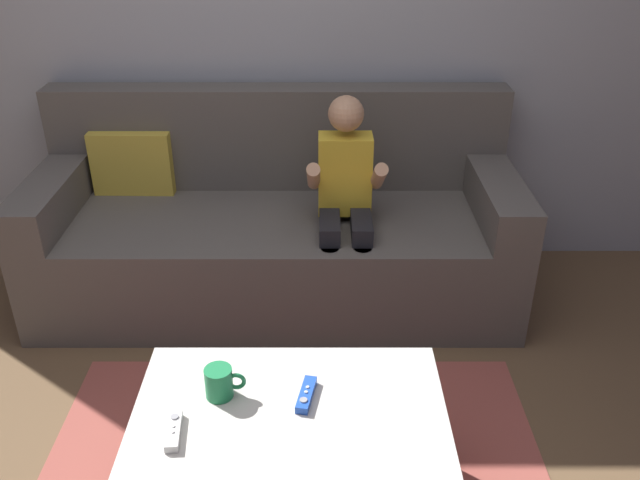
# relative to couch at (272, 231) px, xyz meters

# --- Properties ---
(wall_back) EXTENTS (4.30, 0.05, 2.50)m
(wall_back) POSITION_rel_couch_xyz_m (-0.09, 0.39, 0.94)
(wall_back) COLOR #999EA8
(wall_back) RESTS_ON ground
(couch) EXTENTS (2.09, 0.80, 0.90)m
(couch) POSITION_rel_couch_xyz_m (0.00, 0.00, 0.00)
(couch) COLOR #56514C
(couch) RESTS_ON ground
(person_seated_on_couch) EXTENTS (0.31, 0.38, 0.96)m
(person_seated_on_couch) POSITION_rel_couch_xyz_m (0.31, -0.18, 0.24)
(person_seated_on_couch) COLOR black
(person_seated_on_couch) RESTS_ON ground
(coffee_table) EXTENTS (0.88, 0.57, 0.41)m
(coffee_table) POSITION_rel_couch_xyz_m (0.12, -1.27, 0.03)
(coffee_table) COLOR beige
(coffee_table) RESTS_ON ground
(game_remote_white_near_edge) EXTENTS (0.05, 0.14, 0.03)m
(game_remote_white_near_edge) POSITION_rel_couch_xyz_m (-0.19, -1.36, 0.11)
(game_remote_white_near_edge) COLOR white
(game_remote_white_near_edge) RESTS_ON coffee_table
(game_remote_blue_center) EXTENTS (0.06, 0.14, 0.03)m
(game_remote_blue_center) POSITION_rel_couch_xyz_m (0.17, -1.22, 0.11)
(game_remote_blue_center) COLOR blue
(game_remote_blue_center) RESTS_ON coffee_table
(coffee_mug) EXTENTS (0.12, 0.08, 0.10)m
(coffee_mug) POSITION_rel_couch_xyz_m (-0.08, -1.21, 0.14)
(coffee_mug) COLOR #1E7F47
(coffee_mug) RESTS_ON coffee_table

